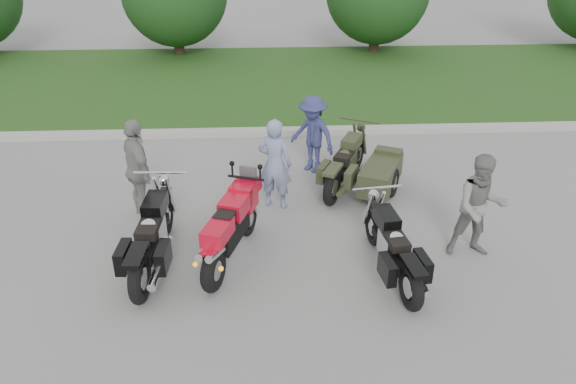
{
  "coord_description": "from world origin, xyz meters",
  "views": [
    {
      "loc": [
        -0.12,
        -6.74,
        5.22
      ],
      "look_at": [
        0.29,
        1.52,
        0.8
      ],
      "focal_mm": 35.0,
      "sensor_mm": 36.0,
      "label": 1
    }
  ],
  "objects_px": {
    "cruiser_right": "(394,251)",
    "sportbike_red": "(230,228)",
    "cruiser_left": "(152,240)",
    "cruiser_sidecar": "(365,171)",
    "person_grey": "(480,207)",
    "person_stripe": "(275,164)",
    "person_back": "(138,170)",
    "person_denim": "(313,134)"
  },
  "relations": [
    {
      "from": "cruiser_sidecar",
      "to": "person_stripe",
      "type": "bearing_deg",
      "value": -139.04
    },
    {
      "from": "cruiser_right",
      "to": "person_stripe",
      "type": "relative_size",
      "value": 1.35
    },
    {
      "from": "cruiser_left",
      "to": "person_grey",
      "type": "bearing_deg",
      "value": 4.78
    },
    {
      "from": "cruiser_right",
      "to": "person_back",
      "type": "relative_size",
      "value": 1.26
    },
    {
      "from": "person_grey",
      "to": "person_back",
      "type": "bearing_deg",
      "value": 167.82
    },
    {
      "from": "person_stripe",
      "to": "person_back",
      "type": "height_order",
      "value": "person_back"
    },
    {
      "from": "sportbike_red",
      "to": "person_stripe",
      "type": "bearing_deg",
      "value": 85.4
    },
    {
      "from": "person_denim",
      "to": "person_grey",
      "type": "bearing_deg",
      "value": -12.14
    },
    {
      "from": "sportbike_red",
      "to": "person_back",
      "type": "height_order",
      "value": "person_back"
    },
    {
      "from": "sportbike_red",
      "to": "person_grey",
      "type": "height_order",
      "value": "person_grey"
    },
    {
      "from": "sportbike_red",
      "to": "cruiser_right",
      "type": "xyz_separation_m",
      "value": [
        2.47,
        -0.52,
        -0.17
      ]
    },
    {
      "from": "cruiser_sidecar",
      "to": "person_back",
      "type": "xyz_separation_m",
      "value": [
        -4.18,
        -0.75,
        0.49
      ]
    },
    {
      "from": "cruiser_sidecar",
      "to": "sportbike_red",
      "type": "bearing_deg",
      "value": -112.63
    },
    {
      "from": "cruiser_sidecar",
      "to": "person_grey",
      "type": "xyz_separation_m",
      "value": [
        1.4,
        -2.25,
        0.44
      ]
    },
    {
      "from": "person_grey",
      "to": "person_back",
      "type": "height_order",
      "value": "person_back"
    },
    {
      "from": "person_grey",
      "to": "cruiser_sidecar",
      "type": "bearing_deg",
      "value": 124.72
    },
    {
      "from": "person_stripe",
      "to": "person_grey",
      "type": "relative_size",
      "value": 0.99
    },
    {
      "from": "sportbike_red",
      "to": "person_grey",
      "type": "relative_size",
      "value": 1.25
    },
    {
      "from": "person_stripe",
      "to": "person_back",
      "type": "distance_m",
      "value": 2.42
    },
    {
      "from": "cruiser_right",
      "to": "person_back",
      "type": "xyz_separation_m",
      "value": [
        -4.13,
        2.05,
        0.47
      ]
    },
    {
      "from": "cruiser_right",
      "to": "person_stripe",
      "type": "distance_m",
      "value": 2.9
    },
    {
      "from": "person_stripe",
      "to": "person_denim",
      "type": "bearing_deg",
      "value": -98.67
    },
    {
      "from": "cruiser_left",
      "to": "person_grey",
      "type": "distance_m",
      "value": 5.14
    },
    {
      "from": "person_stripe",
      "to": "person_grey",
      "type": "distance_m",
      "value": 3.62
    },
    {
      "from": "cruiser_right",
      "to": "person_grey",
      "type": "relative_size",
      "value": 1.34
    },
    {
      "from": "cruiser_left",
      "to": "person_back",
      "type": "bearing_deg",
      "value": 109.08
    },
    {
      "from": "cruiser_left",
      "to": "cruiser_sidecar",
      "type": "xyz_separation_m",
      "value": [
        3.73,
        2.37,
        -0.07
      ]
    },
    {
      "from": "cruiser_left",
      "to": "cruiser_sidecar",
      "type": "distance_m",
      "value": 4.42
    },
    {
      "from": "person_stripe",
      "to": "person_denim",
      "type": "height_order",
      "value": "person_stripe"
    },
    {
      "from": "cruiser_right",
      "to": "cruiser_sidecar",
      "type": "xyz_separation_m",
      "value": [
        0.05,
        2.79,
        -0.03
      ]
    },
    {
      "from": "cruiser_right",
      "to": "sportbike_red",
      "type": "bearing_deg",
      "value": 160.51
    },
    {
      "from": "cruiser_right",
      "to": "person_stripe",
      "type": "bearing_deg",
      "value": 119.27
    },
    {
      "from": "sportbike_red",
      "to": "cruiser_left",
      "type": "bearing_deg",
      "value": -157.21
    },
    {
      "from": "cruiser_left",
      "to": "sportbike_red",
      "type": "bearing_deg",
      "value": 7.95
    },
    {
      "from": "sportbike_red",
      "to": "person_back",
      "type": "relative_size",
      "value": 1.18
    },
    {
      "from": "sportbike_red",
      "to": "person_back",
      "type": "distance_m",
      "value": 2.27
    },
    {
      "from": "cruiser_sidecar",
      "to": "person_grey",
      "type": "relative_size",
      "value": 1.29
    },
    {
      "from": "sportbike_red",
      "to": "person_denim",
      "type": "relative_size",
      "value": 1.34
    },
    {
      "from": "cruiser_left",
      "to": "cruiser_right",
      "type": "height_order",
      "value": "cruiser_left"
    },
    {
      "from": "cruiser_sidecar",
      "to": "person_grey",
      "type": "distance_m",
      "value": 2.68
    },
    {
      "from": "person_grey",
      "to": "person_back",
      "type": "distance_m",
      "value": 5.78
    },
    {
      "from": "cruiser_left",
      "to": "cruiser_sidecar",
      "type": "relative_size",
      "value": 1.15
    }
  ]
}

